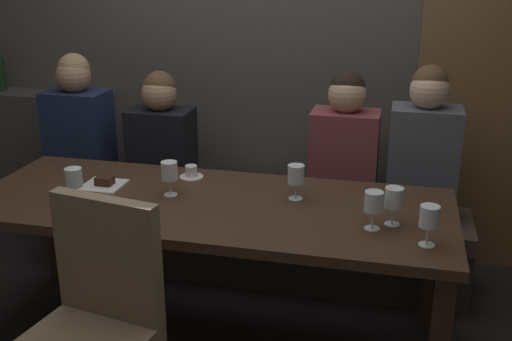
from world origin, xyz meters
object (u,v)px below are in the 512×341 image
dining_table (209,219)px  diner_redhead (79,127)px  wine_glass_near_left (429,218)px  fork_on_table (73,186)px  espresso_cup (191,173)px  diner_bearded (161,138)px  dessert_plate (104,184)px  wine_glass_end_left (74,178)px  wine_glass_end_right (374,203)px  diner_far_end (344,147)px  banquette_bench (247,237)px  chair_near_side (93,315)px  diner_near_end (424,148)px  wine_glass_far_right (169,172)px  wine_glass_center_back (296,176)px  wine_glass_near_right (394,199)px

dining_table → diner_redhead: 1.25m
wine_glass_near_left → fork_on_table: 1.67m
espresso_cup → diner_bearded: bearing=127.4°
dessert_plate → fork_on_table: dessert_plate is taller
wine_glass_end_left → wine_glass_end_right: size_ratio=1.00×
diner_far_end → fork_on_table: size_ratio=4.64×
diner_far_end → espresso_cup: size_ratio=6.57×
dining_table → diner_redhead: diner_redhead is taller
wine_glass_end_right → espresso_cup: (-0.92, 0.41, -0.09)m
diner_far_end → wine_glass_near_left: (0.42, -0.94, 0.03)m
espresso_cup → diner_far_end: bearing=31.0°
banquette_bench → diner_bearded: bearing=178.9°
wine_glass_near_left → wine_glass_end_left: same height
chair_near_side → diner_near_end: bearing=51.0°
wine_glass_end_right → wine_glass_end_left: bearing=-178.9°
diner_far_end → wine_glass_far_right: (-0.74, -0.68, 0.03)m
dessert_plate → wine_glass_end_left: bearing=-97.6°
dining_table → wine_glass_near_left: 1.00m
diner_redhead → wine_glass_end_right: 1.95m
wine_glass_near_left → diner_redhead: bearing=154.9°
wine_glass_center_back → dining_table: bearing=-162.6°
dessert_plate → wine_glass_near_left: bearing=-11.0°
dessert_plate → fork_on_table: size_ratio=1.12×
wine_glass_far_right → dessert_plate: bearing=174.9°
dining_table → diner_far_end: 0.91m
banquette_bench → chair_near_side: 1.48m
diner_bearded → wine_glass_near_left: bearing=-32.7°
diner_near_end → wine_glass_near_right: bearing=-99.7°
diner_far_end → wine_glass_near_left: size_ratio=4.81×
banquette_bench → dessert_plate: dessert_plate is taller
wine_glass_end_left → dessert_plate: (0.03, 0.22, -0.10)m
diner_bearded → espresso_cup: 0.55m
diner_far_end → fork_on_table: diner_far_end is taller
wine_glass_end_left → fork_on_table: size_ratio=0.96×
diner_near_end → fork_on_table: diner_near_end is taller
wine_glass_end_left → diner_redhead: bearing=117.6°
dining_table → chair_near_side: size_ratio=2.24×
diner_near_end → wine_glass_end_left: diner_near_end is taller
chair_near_side → dessert_plate: chair_near_side is taller
diner_bearded → dessert_plate: diner_bearded is taller
banquette_bench → wine_glass_near_left: (0.96, -0.93, 0.62)m
dining_table → wine_glass_far_right: 0.28m
diner_redhead → diner_bearded: bearing=1.5°
diner_redhead → wine_glass_center_back: (1.41, -0.58, 0.01)m
wine_glass_center_back → espresso_cup: bearing=164.2°
diner_redhead → dessert_plate: bearing=-53.3°
banquette_bench → wine_glass_end_right: size_ratio=15.24×
espresso_cup → fork_on_table: (-0.52, -0.25, -0.02)m
fork_on_table → wine_glass_far_right: bearing=-4.7°
wine_glass_near_left → fork_on_table: size_ratio=0.96×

